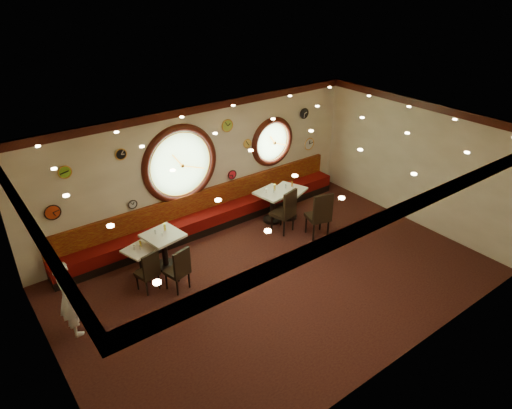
% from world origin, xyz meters
% --- Properties ---
extents(floor, '(9.00, 6.00, 0.00)m').
position_xyz_m(floor, '(0.00, 0.00, 0.00)').
color(floor, black).
rests_on(floor, ground).
extents(ceiling, '(9.00, 6.00, 0.02)m').
position_xyz_m(ceiling, '(0.00, 0.00, 3.20)').
color(ceiling, '#AF8031').
rests_on(ceiling, wall_back).
extents(wall_back, '(9.00, 0.02, 3.20)m').
position_xyz_m(wall_back, '(0.00, 3.00, 1.60)').
color(wall_back, beige).
rests_on(wall_back, floor).
extents(wall_front, '(9.00, 0.02, 3.20)m').
position_xyz_m(wall_front, '(0.00, -3.00, 1.60)').
color(wall_front, beige).
rests_on(wall_front, floor).
extents(wall_left, '(0.02, 6.00, 3.20)m').
position_xyz_m(wall_left, '(-4.50, 0.00, 1.60)').
color(wall_left, beige).
rests_on(wall_left, floor).
extents(wall_right, '(0.02, 6.00, 3.20)m').
position_xyz_m(wall_right, '(4.50, 0.00, 1.60)').
color(wall_right, beige).
rests_on(wall_right, floor).
extents(molding_back, '(9.00, 0.10, 0.18)m').
position_xyz_m(molding_back, '(0.00, 2.95, 3.11)').
color(molding_back, black).
rests_on(molding_back, wall_back).
extents(molding_front, '(9.00, 0.10, 0.18)m').
position_xyz_m(molding_front, '(0.00, -2.95, 3.11)').
color(molding_front, black).
rests_on(molding_front, wall_back).
extents(molding_left, '(0.10, 6.00, 0.18)m').
position_xyz_m(molding_left, '(-4.45, 0.00, 3.11)').
color(molding_left, black).
rests_on(molding_left, wall_back).
extents(molding_right, '(0.10, 6.00, 0.18)m').
position_xyz_m(molding_right, '(4.45, 0.00, 3.11)').
color(molding_right, black).
rests_on(molding_right, wall_back).
extents(banquette_base, '(8.00, 0.55, 0.20)m').
position_xyz_m(banquette_base, '(0.00, 2.72, 0.10)').
color(banquette_base, black).
rests_on(banquette_base, floor).
extents(banquette_seat, '(8.00, 0.55, 0.30)m').
position_xyz_m(banquette_seat, '(0.00, 2.72, 0.35)').
color(banquette_seat, '#5A0807').
rests_on(banquette_seat, banquette_base).
extents(banquette_back, '(8.00, 0.10, 0.55)m').
position_xyz_m(banquette_back, '(0.00, 2.94, 0.75)').
color(banquette_back, '#610807').
rests_on(banquette_back, wall_back).
extents(porthole_left_glass, '(1.66, 0.02, 1.66)m').
position_xyz_m(porthole_left_glass, '(-0.60, 3.00, 1.85)').
color(porthole_left_glass, '#86B66D').
rests_on(porthole_left_glass, wall_back).
extents(porthole_left_frame, '(1.98, 0.18, 1.98)m').
position_xyz_m(porthole_left_frame, '(-0.60, 2.98, 1.85)').
color(porthole_left_frame, black).
rests_on(porthole_left_frame, wall_back).
extents(porthole_left_ring, '(1.61, 0.03, 1.61)m').
position_xyz_m(porthole_left_ring, '(-0.60, 2.95, 1.85)').
color(porthole_left_ring, gold).
rests_on(porthole_left_ring, wall_back).
extents(porthole_right_glass, '(1.10, 0.02, 1.10)m').
position_xyz_m(porthole_right_glass, '(2.20, 3.00, 1.80)').
color(porthole_right_glass, '#86B66D').
rests_on(porthole_right_glass, wall_back).
extents(porthole_right_frame, '(1.38, 0.18, 1.38)m').
position_xyz_m(porthole_right_frame, '(2.20, 2.98, 1.80)').
color(porthole_right_frame, black).
rests_on(porthole_right_frame, wall_back).
extents(porthole_right_ring, '(1.09, 0.03, 1.09)m').
position_xyz_m(porthole_right_ring, '(2.20, 2.95, 1.80)').
color(porthole_right_ring, gold).
rests_on(porthole_right_ring, wall_back).
extents(wall_clock_0, '(0.34, 0.03, 0.34)m').
position_xyz_m(wall_clock_0, '(3.55, 2.96, 1.45)').
color(wall_clock_0, white).
rests_on(wall_clock_0, wall_back).
extents(wall_clock_1, '(0.28, 0.03, 0.28)m').
position_xyz_m(wall_clock_1, '(3.30, 2.96, 2.40)').
color(wall_clock_1, black).
rests_on(wall_clock_1, wall_back).
extents(wall_clock_2, '(0.20, 0.03, 0.20)m').
position_xyz_m(wall_clock_2, '(-1.90, 2.96, 1.20)').
color(wall_clock_2, silver).
rests_on(wall_clock_2, wall_back).
extents(wall_clock_3, '(0.24, 0.03, 0.24)m').
position_xyz_m(wall_clock_3, '(0.85, 2.96, 1.20)').
color(wall_clock_3, red).
rests_on(wall_clock_3, wall_back).
extents(wall_clock_4, '(0.30, 0.03, 0.30)m').
position_xyz_m(wall_clock_4, '(0.75, 2.96, 2.55)').
color(wall_clock_4, '#A4C43D').
rests_on(wall_clock_4, wall_back).
extents(wall_clock_5, '(0.26, 0.03, 0.26)m').
position_xyz_m(wall_clock_5, '(-3.20, 2.96, 2.35)').
color(wall_clock_5, '#7DBE26').
rests_on(wall_clock_5, wall_back).
extents(wall_clock_6, '(0.24, 0.03, 0.24)m').
position_xyz_m(wall_clock_6, '(-2.00, 2.96, 2.45)').
color(wall_clock_6, black).
rests_on(wall_clock_6, wall_back).
extents(wall_clock_7, '(0.22, 0.03, 0.22)m').
position_xyz_m(wall_clock_7, '(1.35, 2.96, 1.95)').
color(wall_clock_7, '#E7C04D').
rests_on(wall_clock_7, wall_back).
extents(wall_clock_8, '(0.32, 0.03, 0.32)m').
position_xyz_m(wall_clock_8, '(-3.60, 2.96, 1.55)').
color(wall_clock_8, '#BA3412').
rests_on(wall_clock_8, wall_back).
extents(table_a, '(0.75, 0.75, 0.66)m').
position_xyz_m(table_a, '(-2.26, 1.92, 0.42)').
color(table_a, black).
rests_on(table_a, floor).
extents(table_b, '(0.89, 0.89, 0.85)m').
position_xyz_m(table_b, '(-1.71, 1.89, 0.53)').
color(table_b, black).
rests_on(table_b, floor).
extents(table_c, '(0.88, 0.88, 0.85)m').
position_xyz_m(table_c, '(1.51, 2.07, 0.53)').
color(table_c, black).
rests_on(table_c, floor).
extents(table_d, '(0.99, 0.99, 0.84)m').
position_xyz_m(table_d, '(1.97, 1.96, 0.53)').
color(table_d, black).
rests_on(table_d, floor).
extents(chair_a, '(0.48, 0.48, 0.59)m').
position_xyz_m(chair_a, '(-2.35, 1.29, 0.55)').
color(chair_a, black).
rests_on(chair_a, floor).
extents(chair_b, '(0.52, 0.52, 0.63)m').
position_xyz_m(chair_b, '(-1.84, 0.94, 0.58)').
color(chair_b, black).
rests_on(chair_b, floor).
extents(chair_c, '(0.60, 0.60, 0.73)m').
position_xyz_m(chair_c, '(1.42, 1.42, 0.68)').
color(chair_c, black).
rests_on(chair_c, floor).
extents(chair_d, '(0.63, 0.63, 0.76)m').
position_xyz_m(chair_d, '(1.93, 0.73, 0.70)').
color(chair_d, black).
rests_on(chair_d, floor).
extents(condiment_a_salt, '(0.04, 0.04, 0.11)m').
position_xyz_m(condiment_a_salt, '(-2.36, 1.98, 0.71)').
color(condiment_a_salt, silver).
rests_on(condiment_a_salt, table_a).
extents(condiment_b_salt, '(0.03, 0.03, 0.09)m').
position_xyz_m(condiment_b_salt, '(-1.83, 2.00, 0.89)').
color(condiment_b_salt, '#BDBCC1').
rests_on(condiment_b_salt, table_b).
extents(condiment_c_salt, '(0.04, 0.04, 0.11)m').
position_xyz_m(condiment_c_salt, '(1.36, 2.15, 0.90)').
color(condiment_c_salt, silver).
rests_on(condiment_c_salt, table_c).
extents(condiment_d_salt, '(0.04, 0.04, 0.11)m').
position_xyz_m(condiment_d_salt, '(1.93, 2.05, 0.89)').
color(condiment_d_salt, silver).
rests_on(condiment_d_salt, table_d).
extents(condiment_a_pepper, '(0.03, 0.03, 0.09)m').
position_xyz_m(condiment_a_pepper, '(-2.25, 1.91, 0.71)').
color(condiment_a_pepper, silver).
rests_on(condiment_a_pepper, table_a).
extents(condiment_b_pepper, '(0.03, 0.03, 0.09)m').
position_xyz_m(condiment_b_pepper, '(-1.74, 1.83, 0.89)').
color(condiment_b_pepper, silver).
rests_on(condiment_b_pepper, table_b).
extents(condiment_c_pepper, '(0.04, 0.04, 0.10)m').
position_xyz_m(condiment_c_pepper, '(1.51, 2.03, 0.90)').
color(condiment_c_pepper, silver).
rests_on(condiment_c_pepper, table_c).
extents(condiment_d_pepper, '(0.03, 0.03, 0.09)m').
position_xyz_m(condiment_d_pepper, '(2.05, 1.90, 0.89)').
color(condiment_d_pepper, silver).
rests_on(condiment_d_pepper, table_d).
extents(condiment_a_bottle, '(0.04, 0.04, 0.14)m').
position_xyz_m(condiment_a_bottle, '(-2.20, 2.00, 0.73)').
color(condiment_a_bottle, gold).
rests_on(condiment_a_bottle, table_a).
extents(condiment_b_bottle, '(0.05, 0.05, 0.16)m').
position_xyz_m(condiment_b_bottle, '(-1.59, 2.02, 0.93)').
color(condiment_b_bottle, gold).
rests_on(condiment_b_bottle, table_b).
extents(condiment_c_bottle, '(0.05, 0.05, 0.17)m').
position_xyz_m(condiment_c_bottle, '(1.62, 2.14, 0.93)').
color(condiment_c_bottle, yellow).
rests_on(condiment_c_bottle, table_c).
extents(condiment_d_bottle, '(0.05, 0.05, 0.16)m').
position_xyz_m(condiment_d_bottle, '(2.14, 2.04, 0.92)').
color(condiment_d_bottle, orange).
rests_on(condiment_d_bottle, table_d).
extents(waiter, '(0.42, 0.59, 1.55)m').
position_xyz_m(waiter, '(-4.00, 1.04, 0.78)').
color(waiter, white).
rests_on(waiter, floor).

